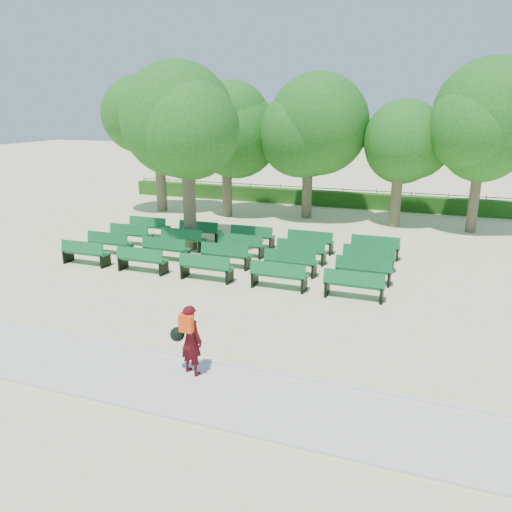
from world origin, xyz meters
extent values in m
plane|color=beige|center=(0.00, 0.00, 0.00)|extent=(120.00, 120.00, 0.00)
cube|color=silver|center=(0.00, -7.40, 0.03)|extent=(30.00, 2.20, 0.06)
cube|color=silver|center=(0.00, -6.25, 0.05)|extent=(30.00, 0.12, 0.10)
cube|color=#205115|center=(0.00, 14.00, 0.45)|extent=(26.00, 0.70, 0.90)
cube|color=#116530|center=(-0.87, 1.50, 0.47)|extent=(1.91, 0.61, 0.06)
cube|color=#116530|center=(-0.87, 1.28, 0.73)|extent=(1.89, 0.23, 0.44)
cylinder|color=brown|center=(-3.25, 2.50, 1.56)|extent=(0.53, 0.53, 3.12)
ellipsoid|color=#20641B|center=(-3.25, 2.50, 4.45)|extent=(4.85, 4.85, 4.36)
imported|color=#45090F|center=(1.58, -6.85, 0.88)|extent=(0.69, 0.56, 1.63)
cube|color=#FF460D|center=(1.58, -7.04, 1.34)|extent=(0.30, 0.15, 0.38)
sphere|color=black|center=(1.28, -6.91, 0.99)|extent=(0.33, 0.33, 0.33)
camera|label=1|loc=(6.37, -15.77, 5.82)|focal=35.00mm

